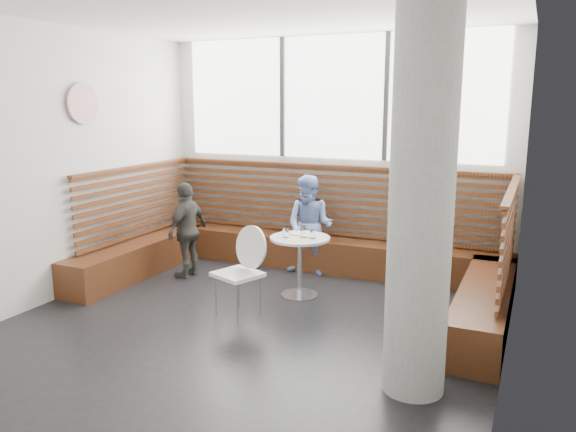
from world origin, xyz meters
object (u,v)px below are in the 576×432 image
at_px(concrete_column, 422,197).
at_px(cafe_table, 300,254).
at_px(child_left, 188,230).
at_px(cafe_chair, 241,264).
at_px(adult_man, 422,242).
at_px(child_back, 310,226).

xyz_separation_m(concrete_column, cafe_table, (-1.73, 1.69, -1.07)).
height_order(cafe_table, child_left, child_left).
bearing_deg(cafe_chair, cafe_table, 88.30).
height_order(concrete_column, adult_man, concrete_column).
xyz_separation_m(cafe_table, adult_man, (1.43, 0.08, 0.27)).
relative_size(concrete_column, adult_man, 1.99).
relative_size(cafe_chair, adult_man, 0.62).
xyz_separation_m(concrete_column, child_back, (-1.96, 2.55, -0.92)).
relative_size(concrete_column, child_left, 2.50).
relative_size(cafe_table, adult_man, 0.46).
relative_size(cafe_chair, child_back, 0.73).
bearing_deg(child_back, adult_man, -24.14).
distance_m(adult_man, child_back, 1.83).
height_order(concrete_column, cafe_table, concrete_column).
bearing_deg(cafe_chair, concrete_column, -1.44).
bearing_deg(cafe_chair, child_back, 106.89).
xyz_separation_m(cafe_table, child_back, (-0.22, 0.86, 0.15)).
xyz_separation_m(child_back, child_left, (-1.46, -0.75, -0.04)).
distance_m(cafe_table, child_left, 1.69).
relative_size(concrete_column, cafe_chair, 3.22).
relative_size(adult_man, child_back, 1.18).
height_order(cafe_table, adult_man, adult_man).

